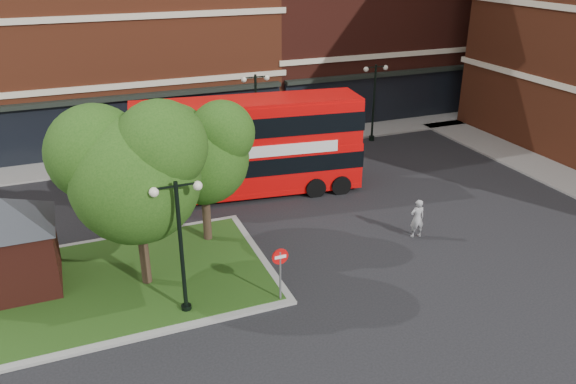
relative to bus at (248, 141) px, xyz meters
name	(u,v)px	position (x,y,z in m)	size (l,w,h in m)	color
ground	(330,283)	(0.18, -9.29, -2.86)	(120.00, 120.00, 0.00)	black
pavement_far	(217,149)	(0.18, 7.21, -2.80)	(44.00, 3.00, 0.12)	slate
terrace_far_left	(61,27)	(-7.82, 14.71, 4.14)	(26.00, 12.00, 14.00)	brown
traffic_island	(106,284)	(-7.82, -6.29, -2.79)	(12.60, 7.60, 0.15)	gray
kiosk	(8,234)	(-10.82, -5.29, -0.54)	(6.51, 6.51, 3.60)	#471911
tree_island_west	(131,167)	(-6.42, -6.71, 1.94)	(5.40, 4.71, 7.21)	#2D2116
tree_island_east	(200,149)	(-3.40, -4.23, 1.39)	(4.46, 3.90, 6.29)	#2D2116
lamp_island	(181,242)	(-5.32, -9.09, -0.03)	(1.72, 0.36, 5.00)	black
lamp_far_left	(256,111)	(2.18, 5.21, -0.03)	(1.72, 0.36, 5.00)	black
lamp_far_right	(374,98)	(10.18, 5.21, -0.03)	(1.72, 0.36, 5.00)	black
bus	(248,141)	(0.00, 0.00, 0.00)	(11.63, 4.00, 4.35)	red
woman	(417,218)	(5.33, -7.29, -1.96)	(0.65, 0.43, 1.79)	gray
car_silver	(219,142)	(0.20, 6.71, -2.20)	(1.56, 3.88, 1.32)	#A5A8AC
car_white	(264,135)	(3.18, 6.71, -2.11)	(1.58, 4.53, 1.49)	white
no_entry_sign	(280,265)	(-2.02, -9.71, -1.29)	(0.60, 0.08, 2.19)	slate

